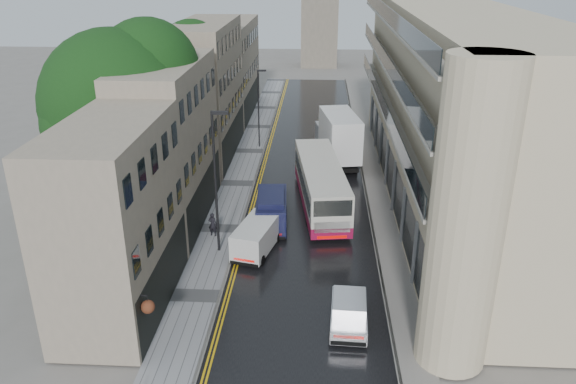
# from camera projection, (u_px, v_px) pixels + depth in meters

# --- Properties ---
(road) EXTENTS (9.00, 85.00, 0.02)m
(road) POSITION_uv_depth(u_px,v_px,m) (309.00, 186.00, 46.00)
(road) COLOR black
(road) RESTS_ON ground
(left_sidewalk) EXTENTS (2.70, 85.00, 0.12)m
(left_sidewalk) POSITION_uv_depth(u_px,v_px,m) (238.00, 184.00, 46.29)
(left_sidewalk) COLOR gray
(left_sidewalk) RESTS_ON ground
(right_sidewalk) EXTENTS (1.80, 85.00, 0.12)m
(right_sidewalk) POSITION_uv_depth(u_px,v_px,m) (375.00, 187.00, 45.70)
(right_sidewalk) COLOR slate
(right_sidewalk) RESTS_ON ground
(old_shop_row) EXTENTS (4.50, 56.00, 12.00)m
(old_shop_row) POSITION_uv_depth(u_px,v_px,m) (197.00, 105.00, 46.46)
(old_shop_row) COLOR gray
(old_shop_row) RESTS_ON ground
(modern_block) EXTENTS (8.00, 40.00, 14.00)m
(modern_block) POSITION_uv_depth(u_px,v_px,m) (449.00, 109.00, 41.36)
(modern_block) COLOR #C7B494
(modern_block) RESTS_ON ground
(tree_near) EXTENTS (10.56, 10.56, 13.89)m
(tree_near) POSITION_uv_depth(u_px,v_px,m) (119.00, 128.00, 37.05)
(tree_near) COLOR black
(tree_near) RESTS_ON ground
(tree_far) EXTENTS (9.24, 9.24, 12.46)m
(tree_far) POSITION_uv_depth(u_px,v_px,m) (172.00, 94.00, 49.27)
(tree_far) COLOR black
(tree_far) RESTS_ON ground
(cream_bus) EXTENTS (4.31, 12.48, 3.34)m
(cream_bus) POSITION_uv_depth(u_px,v_px,m) (308.00, 204.00, 38.50)
(cream_bus) COLOR silver
(cream_bus) RESTS_ON road
(white_lorry) EXTENTS (4.20, 9.27, 4.69)m
(white_lorry) POSITION_uv_depth(u_px,v_px,m) (328.00, 145.00, 48.44)
(white_lorry) COLOR white
(white_lorry) RESTS_ON road
(silver_hatchback) EXTENTS (2.00, 4.19, 1.54)m
(silver_hatchback) POSITION_uv_depth(u_px,v_px,m) (332.00, 327.00, 27.26)
(silver_hatchback) COLOR silver
(silver_hatchback) RESTS_ON road
(white_van) EXTENTS (2.93, 4.80, 2.02)m
(white_van) POSITION_uv_depth(u_px,v_px,m) (234.00, 246.00, 34.30)
(white_van) COLOR silver
(white_van) RESTS_ON road
(navy_van) EXTENTS (2.31, 5.16, 2.57)m
(navy_van) POSITION_uv_depth(u_px,v_px,m) (257.00, 219.00, 37.17)
(navy_van) COLOR black
(navy_van) RESTS_ON road
(pedestrian) EXTENTS (0.68, 0.52, 1.65)m
(pedestrian) POSITION_uv_depth(u_px,v_px,m) (213.00, 224.00, 37.31)
(pedestrian) COLOR black
(pedestrian) RESTS_ON left_sidewalk
(lamp_post_near) EXTENTS (1.02, 0.25, 9.05)m
(lamp_post_near) POSITION_uv_depth(u_px,v_px,m) (216.00, 184.00, 34.02)
(lamp_post_near) COLOR black
(lamp_post_near) RESTS_ON left_sidewalk
(lamp_post_far) EXTENTS (0.86, 0.38, 7.45)m
(lamp_post_far) POSITION_uv_depth(u_px,v_px,m) (259.00, 109.00, 53.69)
(lamp_post_far) COLOR black
(lamp_post_far) RESTS_ON left_sidewalk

